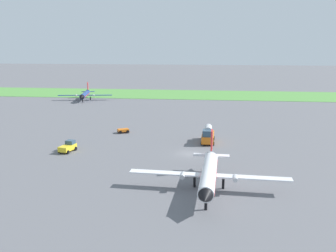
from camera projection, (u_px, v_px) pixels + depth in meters
name	position (u px, v px, depth m)	size (l,w,h in m)	color
ground_plane	(189.00, 154.00, 66.57)	(600.00, 600.00, 0.00)	slate
grass_taxiway_strip	(202.00, 95.00, 144.76)	(360.00, 28.00, 0.08)	#549342
airplane_taxiing_turboprop	(85.00, 94.00, 130.24)	(19.03, 16.36, 5.73)	navy
airplane_foreground_turboprop	(209.00, 173.00, 49.67)	(22.04, 18.86, 6.60)	white
baggage_cart_near_gate	(123.00, 130.00, 82.28)	(2.93, 2.67, 0.90)	orange
pushback_tug_midfield	(68.00, 147.00, 67.84)	(2.66, 3.89, 1.95)	yellow
fuel_truck_by_runway	(208.00, 135.00, 74.13)	(2.73, 6.54, 3.29)	orange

